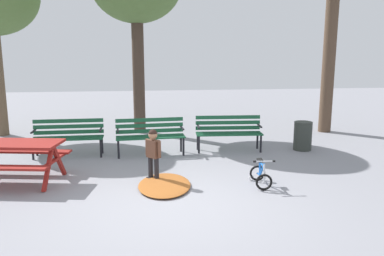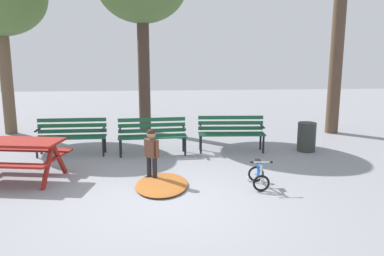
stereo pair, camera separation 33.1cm
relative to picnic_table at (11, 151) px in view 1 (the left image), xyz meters
name	(u,v)px [view 1 (the left image)]	position (x,y,z in m)	size (l,w,h in m)	color
ground	(172,203)	(2.87, -1.39, -0.59)	(36.00, 36.00, 0.00)	gray
picnic_table	(11,151)	(0.00, 0.00, 0.00)	(2.00, 1.63, 0.79)	maroon
park_bench_far_left	(68,134)	(0.69, 1.79, -0.08)	(1.61, 0.48, 0.85)	#195133
park_bench_left	(150,133)	(2.59, 1.69, -0.08)	(1.63, 0.56, 0.85)	#195133
park_bench_right	(229,130)	(4.50, 1.82, -0.08)	(1.62, 0.55, 0.85)	#195133
child_standing	(153,151)	(2.61, -0.24, -0.01)	(0.29, 0.29, 0.99)	black
kids_bicycle	(261,175)	(4.54, -0.75, -0.39)	(0.39, 0.58, 0.54)	black
leaf_pile	(164,185)	(2.79, -0.61, -0.56)	(1.35, 0.95, 0.07)	#9E5623
trash_bin	(303,136)	(6.34, 1.65, -0.24)	(0.44, 0.44, 0.71)	#2D332D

